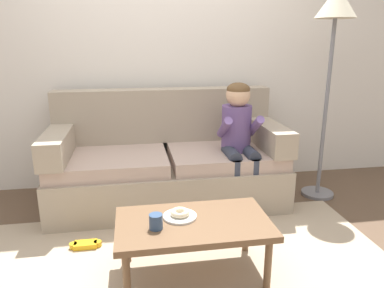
{
  "coord_description": "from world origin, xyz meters",
  "views": [
    {
      "loc": [
        -0.23,
        -2.29,
        1.44
      ],
      "look_at": [
        0.23,
        0.45,
        0.65
      ],
      "focal_mm": 33.93,
      "sensor_mm": 36.0,
      "label": 1
    }
  ],
  "objects_px": {
    "mug": "(156,222)",
    "toy_controller": "(86,245)",
    "donut": "(180,213)",
    "coffee_table": "(193,227)",
    "floor_lamp": "(334,25)",
    "person_child": "(239,133)",
    "couch": "(167,164)"
  },
  "relations": [
    {
      "from": "mug",
      "to": "toy_controller",
      "type": "bearing_deg",
      "value": 134.49
    },
    {
      "from": "coffee_table",
      "to": "mug",
      "type": "distance_m",
      "value": 0.25
    },
    {
      "from": "mug",
      "to": "person_child",
      "type": "bearing_deg",
      "value": 52.0
    },
    {
      "from": "mug",
      "to": "floor_lamp",
      "type": "distance_m",
      "value": 2.28
    },
    {
      "from": "mug",
      "to": "floor_lamp",
      "type": "relative_size",
      "value": 0.05
    },
    {
      "from": "couch",
      "to": "coffee_table",
      "type": "relative_size",
      "value": 2.18
    },
    {
      "from": "person_child",
      "to": "floor_lamp",
      "type": "bearing_deg",
      "value": 5.51
    },
    {
      "from": "donut",
      "to": "coffee_table",
      "type": "bearing_deg",
      "value": -38.06
    },
    {
      "from": "coffee_table",
      "to": "donut",
      "type": "distance_m",
      "value": 0.12
    },
    {
      "from": "couch",
      "to": "person_child",
      "type": "xyz_separation_m",
      "value": [
        0.6,
        -0.21,
        0.31
      ]
    },
    {
      "from": "person_child",
      "to": "toy_controller",
      "type": "bearing_deg",
      "value": -157.53
    },
    {
      "from": "donut",
      "to": "floor_lamp",
      "type": "bearing_deg",
      "value": 33.64
    },
    {
      "from": "toy_controller",
      "to": "person_child",
      "type": "bearing_deg",
      "value": 34.16
    },
    {
      "from": "mug",
      "to": "toy_controller",
      "type": "distance_m",
      "value": 0.8
    },
    {
      "from": "mug",
      "to": "coffee_table",
      "type": "bearing_deg",
      "value": 13.76
    },
    {
      "from": "person_child",
      "to": "mug",
      "type": "xyz_separation_m",
      "value": [
        -0.8,
        -1.02,
        -0.24
      ]
    },
    {
      "from": "coffee_table",
      "to": "couch",
      "type": "bearing_deg",
      "value": 91.92
    },
    {
      "from": "coffee_table",
      "to": "donut",
      "type": "xyz_separation_m",
      "value": [
        -0.07,
        0.06,
        0.07
      ]
    },
    {
      "from": "coffee_table",
      "to": "toy_controller",
      "type": "bearing_deg",
      "value": 148.69
    },
    {
      "from": "couch",
      "to": "person_child",
      "type": "bearing_deg",
      "value": -19.49
    },
    {
      "from": "couch",
      "to": "person_child",
      "type": "height_order",
      "value": "person_child"
    },
    {
      "from": "couch",
      "to": "toy_controller",
      "type": "height_order",
      "value": "couch"
    },
    {
      "from": "couch",
      "to": "coffee_table",
      "type": "xyz_separation_m",
      "value": [
        0.04,
        -1.17,
        -0.01
      ]
    },
    {
      "from": "toy_controller",
      "to": "floor_lamp",
      "type": "relative_size",
      "value": 0.12
    },
    {
      "from": "donut",
      "to": "floor_lamp",
      "type": "height_order",
      "value": "floor_lamp"
    },
    {
      "from": "coffee_table",
      "to": "mug",
      "type": "xyz_separation_m",
      "value": [
        -0.23,
        -0.06,
        0.09
      ]
    },
    {
      "from": "donut",
      "to": "mug",
      "type": "xyz_separation_m",
      "value": [
        -0.16,
        -0.12,
        0.01
      ]
    },
    {
      "from": "donut",
      "to": "mug",
      "type": "bearing_deg",
      "value": -143.54
    },
    {
      "from": "person_child",
      "to": "toy_controller",
      "type": "height_order",
      "value": "person_child"
    },
    {
      "from": "toy_controller",
      "to": "floor_lamp",
      "type": "distance_m",
      "value": 2.69
    },
    {
      "from": "person_child",
      "to": "donut",
      "type": "bearing_deg",
      "value": -125.31
    },
    {
      "from": "mug",
      "to": "toy_controller",
      "type": "height_order",
      "value": "mug"
    }
  ]
}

